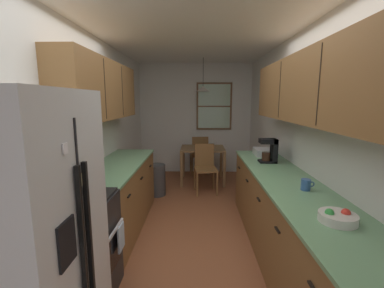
{
  "coord_description": "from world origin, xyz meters",
  "views": [
    {
      "loc": [
        0.05,
        -2.53,
        1.72
      ],
      "look_at": [
        -0.03,
        1.33,
        1.07
      ],
      "focal_mm": 24.3,
      "sensor_mm": 36.0,
      "label": 1
    }
  ],
  "objects": [
    {
      "name": "dining_chair_near",
      "position": [
        0.2,
        2.22,
        0.5
      ],
      "size": [
        0.45,
        0.45,
        0.9
      ],
      "color": "brown",
      "rests_on": "ground"
    },
    {
      "name": "back_window",
      "position": [
        0.44,
        3.58,
        1.58
      ],
      "size": [
        0.82,
        0.05,
        1.09
      ],
      "color": "brown"
    },
    {
      "name": "refrigerator",
      "position": [
        -0.93,
        -1.27,
        0.89
      ],
      "size": [
        0.77,
        0.76,
        1.78
      ],
      "color": "silver",
      "rests_on": "ground"
    },
    {
      "name": "ceiling_slab",
      "position": [
        0.0,
        1.0,
        2.59
      ],
      "size": [
        4.4,
        9.0,
        0.08
      ],
      "primitive_type": "cube",
      "color": "white"
    },
    {
      "name": "microwave_over_range",
      "position": [
        -1.11,
        -0.54,
        1.63
      ],
      "size": [
        0.39,
        0.62,
        0.33
      ],
      "color": "white"
    },
    {
      "name": "trash_bin",
      "position": [
        -0.7,
        2.01,
        0.28
      ],
      "size": [
        0.34,
        0.34,
        0.57
      ],
      "primitive_type": "cylinder",
      "color": "#3F3F42",
      "rests_on": "ground"
    },
    {
      "name": "dining_chair_far",
      "position": [
        0.1,
        3.38,
        0.5
      ],
      "size": [
        0.45,
        0.45,
        0.9
      ],
      "color": "brown",
      "rests_on": "ground"
    },
    {
      "name": "upper_cabinets_left",
      "position": [
        -1.14,
        0.72,
        1.84
      ],
      "size": [
        0.33,
        2.04,
        0.71
      ],
      "color": "brown"
    },
    {
      "name": "wall_right",
      "position": [
        1.35,
        1.0,
        1.27
      ],
      "size": [
        0.1,
        9.0,
        2.55
      ],
      "primitive_type": "cube",
      "color": "silver",
      "rests_on": "ground"
    },
    {
      "name": "dining_table",
      "position": [
        0.16,
        2.8,
        0.62
      ],
      "size": [
        0.9,
        0.74,
        0.74
      ],
      "color": "brown",
      "rests_on": "ground"
    },
    {
      "name": "coffee_maker",
      "position": [
        1.02,
        0.87,
        1.07
      ],
      "size": [
        0.22,
        0.18,
        0.32
      ],
      "color": "black",
      "rests_on": "counter_right"
    },
    {
      "name": "dish_rack",
      "position": [
        1.05,
        1.32,
        0.95
      ],
      "size": [
        0.28,
        0.34,
        0.1
      ],
      "primitive_type": "cube",
      "color": "silver",
      "rests_on": "counter_right"
    },
    {
      "name": "wall_left",
      "position": [
        -1.35,
        1.0,
        1.27
      ],
      "size": [
        0.1,
        9.0,
        2.55
      ],
      "primitive_type": "cube",
      "color": "silver",
      "rests_on": "ground"
    },
    {
      "name": "fruit_bowl",
      "position": [
        1.01,
        -0.85,
        0.94
      ],
      "size": [
        0.25,
        0.25,
        0.09
      ],
      "color": "silver",
      "rests_on": "counter_right"
    },
    {
      "name": "stove_range",
      "position": [
        -0.99,
        -0.54,
        0.47
      ],
      "size": [
        0.66,
        0.66,
        1.1
      ],
      "color": "black",
      "rests_on": "ground"
    },
    {
      "name": "storage_canister",
      "position": [
        -1.0,
        -0.09,
        1.0
      ],
      "size": [
        0.11,
        0.11,
        0.2
      ],
      "color": "#265999",
      "rests_on": "counter_left"
    },
    {
      "name": "mug_by_coffeemaker",
      "position": [
        1.05,
        -0.21,
        0.95
      ],
      "size": [
        0.12,
        0.09,
        0.1
      ],
      "color": "#335999",
      "rests_on": "counter_right"
    },
    {
      "name": "counter_right",
      "position": [
        1.0,
        0.05,
        0.45
      ],
      "size": [
        0.64,
        3.24,
        0.9
      ],
      "color": "brown",
      "rests_on": "ground"
    },
    {
      "name": "dish_towel",
      "position": [
        -0.64,
        -0.38,
        0.5
      ],
      "size": [
        0.02,
        0.16,
        0.24
      ],
      "primitive_type": "cube",
      "color": "silver"
    },
    {
      "name": "wall_back",
      "position": [
        0.0,
        3.65,
        1.27
      ],
      "size": [
        4.4,
        0.1,
        2.55
      ],
      "primitive_type": "cube",
      "color": "silver",
      "rests_on": "ground"
    },
    {
      "name": "counter_left",
      "position": [
        -1.0,
        0.77,
        0.45
      ],
      "size": [
        0.64,
        1.96,
        0.9
      ],
      "color": "brown",
      "rests_on": "ground"
    },
    {
      "name": "ground_plane",
      "position": [
        0.0,
        1.0,
        0.0
      ],
      "size": [
        12.0,
        12.0,
        0.0
      ],
      "primitive_type": "plane",
      "color": "brown"
    },
    {
      "name": "upper_cabinets_right",
      "position": [
        1.14,
        0.0,
        1.84
      ],
      "size": [
        0.33,
        2.92,
        0.67
      ],
      "color": "brown"
    },
    {
      "name": "pendant_light",
      "position": [
        0.16,
        2.8,
        1.94
      ],
      "size": [
        0.27,
        0.27,
        0.66
      ],
      "color": "black"
    }
  ]
}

